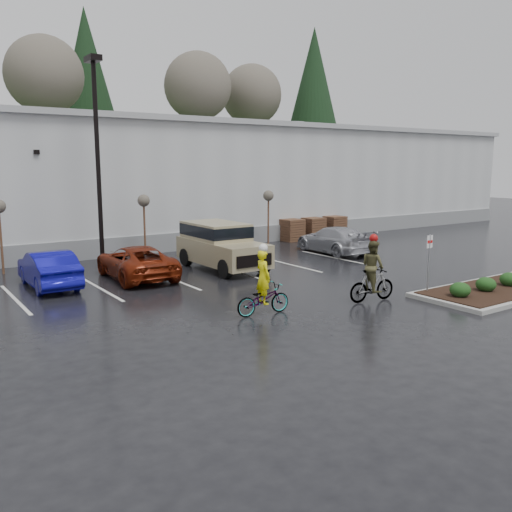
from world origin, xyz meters
TOP-DOWN VIEW (x-y plane):
  - ground at (0.00, 0.00)m, footprint 120.00×120.00m
  - warehouse at (0.00, 21.99)m, footprint 60.50×15.50m
  - wooded_ridge at (0.00, 45.00)m, footprint 80.00×25.00m
  - lamppost at (-4.00, 12.00)m, footprint 0.50×1.00m
  - sapling_mid at (-1.50, 13.00)m, footprint 0.60×0.60m
  - sapling_east at (6.00, 13.00)m, footprint 0.60×0.60m
  - pallet_stack_a at (8.50, 14.00)m, footprint 1.20×1.20m
  - pallet_stack_b at (10.20, 14.00)m, footprint 1.20×1.20m
  - pallet_stack_c at (12.00, 14.00)m, footprint 1.20×1.20m
  - curb_island at (7.00, -1.00)m, footprint 8.00×3.00m
  - mulch_bed at (7.00, -1.00)m, footprint 7.60×2.60m
  - shrub_a at (4.00, -1.00)m, footprint 0.70×0.70m
  - shrub_b at (5.50, -1.00)m, footprint 0.70×0.70m
  - shrub_c at (7.00, -1.00)m, footprint 0.70×0.70m
  - fire_lane_sign at (3.80, 0.20)m, footprint 0.30×0.05m
  - car_blue at (-7.01, 9.29)m, footprint 1.53×4.31m
  - car_red at (-3.64, 8.93)m, footprint 2.53×5.02m
  - suv_tan at (0.33, 8.63)m, footprint 2.20×5.10m
  - car_far_silver at (7.50, 9.16)m, footprint 2.31×4.99m
  - cyclist_hivis at (-2.48, 1.50)m, footprint 1.89×0.76m
  - cyclist_olive at (1.55, 0.74)m, footprint 1.84×0.91m

SIDE VIEW (x-z plane):
  - ground at x=0.00m, z-range 0.00..0.00m
  - curb_island at x=7.00m, z-range 0.00..0.15m
  - mulch_bed at x=7.00m, z-range 0.15..0.19m
  - shrub_a at x=4.00m, z-range 0.15..0.67m
  - shrub_b at x=5.50m, z-range 0.15..0.67m
  - shrub_c at x=7.00m, z-range 0.15..0.67m
  - pallet_stack_a at x=8.50m, z-range 0.00..1.35m
  - pallet_stack_b at x=10.20m, z-range 0.00..1.35m
  - pallet_stack_c at x=12.00m, z-range 0.00..1.35m
  - car_red at x=-3.64m, z-range 0.00..1.36m
  - cyclist_hivis at x=-2.48m, z-range -0.42..1.82m
  - car_far_silver at x=7.50m, z-range 0.00..1.41m
  - car_blue at x=-7.01m, z-range 0.00..1.42m
  - cyclist_olive at x=1.55m, z-range -0.32..2.02m
  - suv_tan at x=0.33m, z-range 0.00..2.06m
  - fire_lane_sign at x=3.80m, z-range 0.31..2.51m
  - sapling_mid at x=-1.50m, z-range 1.13..4.33m
  - sapling_east at x=6.00m, z-range 1.13..4.33m
  - wooded_ridge at x=0.00m, z-range 0.00..6.00m
  - warehouse at x=0.00m, z-range 0.05..7.25m
  - lamppost at x=-4.00m, z-range 1.07..10.30m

